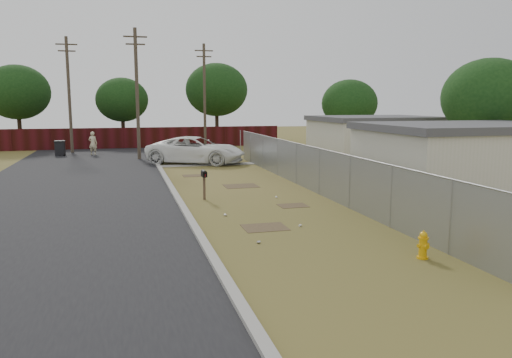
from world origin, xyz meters
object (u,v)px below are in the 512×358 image
object	(u,v)px
fire_hydrant	(423,245)
pickup_truck	(196,150)
trash_bin	(60,148)
pedestrian	(93,143)
mailbox	(204,176)

from	to	relation	value
fire_hydrant	pickup_truck	world-z (taller)	pickup_truck
fire_hydrant	pickup_truck	size ratio (longest dim) A/B	0.12
pickup_truck	trash_bin	size ratio (longest dim) A/B	5.58
pedestrian	trash_bin	world-z (taller)	pedestrian
fire_hydrant	trash_bin	size ratio (longest dim) A/B	0.65
fire_hydrant	mailbox	distance (m)	10.15
mailbox	trash_bin	xyz separation A→B (m)	(-7.74, 19.81, -0.39)
mailbox	trash_bin	size ratio (longest dim) A/B	1.08
trash_bin	pedestrian	bearing A→B (deg)	-3.26
pickup_truck	trash_bin	xyz separation A→B (m)	(-9.19, 7.43, -0.30)
pickup_truck	pedestrian	distance (m)	9.99
fire_hydrant	trash_bin	distance (m)	31.39
pedestrian	trash_bin	xyz separation A→B (m)	(-2.37, 0.14, -0.31)
fire_hydrant	pedestrian	distance (m)	30.44
fire_hydrant	pickup_truck	distance (m)	21.79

